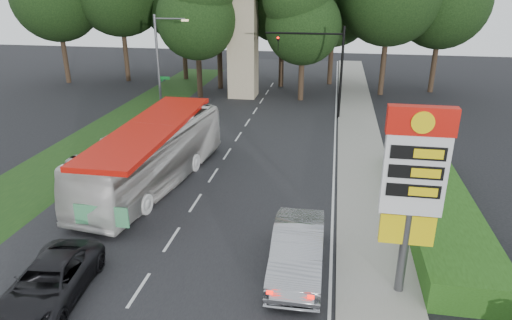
% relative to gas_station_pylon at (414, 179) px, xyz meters
% --- Properties ---
extents(ground, '(120.00, 120.00, 0.00)m').
position_rel_gas_station_pylon_xyz_m(ground, '(-9.20, -1.99, -4.45)').
color(ground, black).
rests_on(ground, ground).
extents(road_surface, '(14.00, 80.00, 0.02)m').
position_rel_gas_station_pylon_xyz_m(road_surface, '(-9.20, 10.01, -4.44)').
color(road_surface, black).
rests_on(road_surface, ground).
extents(sidewalk_right, '(3.00, 80.00, 0.12)m').
position_rel_gas_station_pylon_xyz_m(sidewalk_right, '(-0.70, 10.01, -4.39)').
color(sidewalk_right, gray).
rests_on(sidewalk_right, ground).
extents(grass_verge_left, '(5.00, 50.00, 0.02)m').
position_rel_gas_station_pylon_xyz_m(grass_verge_left, '(-18.70, 16.01, -4.44)').
color(grass_verge_left, '#193814').
rests_on(grass_verge_left, ground).
extents(hedge, '(3.00, 14.00, 1.20)m').
position_rel_gas_station_pylon_xyz_m(hedge, '(2.30, 6.01, -3.85)').
color(hedge, '#204712').
rests_on(hedge, ground).
extents(gas_station_pylon, '(2.10, 0.45, 6.85)m').
position_rel_gas_station_pylon_xyz_m(gas_station_pylon, '(0.00, 0.00, 0.00)').
color(gas_station_pylon, '#59595E').
rests_on(gas_station_pylon, ground).
extents(traffic_signal_mast, '(6.10, 0.35, 7.20)m').
position_rel_gas_station_pylon_xyz_m(traffic_signal_mast, '(-3.52, 22.00, 0.22)').
color(traffic_signal_mast, black).
rests_on(traffic_signal_mast, ground).
extents(streetlight_signs, '(2.75, 0.98, 8.00)m').
position_rel_gas_station_pylon_xyz_m(streetlight_signs, '(-16.19, 20.01, -0.01)').
color(streetlight_signs, '#59595E').
rests_on(streetlight_signs, ground).
extents(monument, '(3.00, 3.00, 10.05)m').
position_rel_gas_station_pylon_xyz_m(monument, '(-11.20, 28.01, 0.66)').
color(monument, tan).
rests_on(monument, ground).
extents(tree_monument_left, '(7.28, 7.28, 14.30)m').
position_rel_gas_station_pylon_xyz_m(tree_monument_left, '(-15.20, 27.01, 4.23)').
color(tree_monument_left, '#2D2116').
rests_on(tree_monument_left, ground).
extents(tree_monument_right, '(6.72, 6.72, 13.20)m').
position_rel_gas_station_pylon_xyz_m(tree_monument_right, '(-5.70, 27.51, 3.56)').
color(tree_monument_right, '#2D2116').
rests_on(tree_monument_right, ground).
extents(transit_bus, '(4.45, 12.40, 3.38)m').
position_rel_gas_station_pylon_xyz_m(transit_bus, '(-12.00, 7.37, -2.76)').
color(transit_bus, silver).
rests_on(transit_bus, ground).
extents(sedan_silver, '(2.00, 5.48, 1.79)m').
position_rel_gas_station_pylon_xyz_m(sedan_silver, '(-3.70, 0.71, -3.55)').
color(sedan_silver, '#929398').
rests_on(sedan_silver, ground).
extents(suv_charcoal, '(2.79, 5.20, 1.39)m').
position_rel_gas_station_pylon_xyz_m(suv_charcoal, '(-12.00, -2.46, -3.75)').
color(suv_charcoal, black).
rests_on(suv_charcoal, ground).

